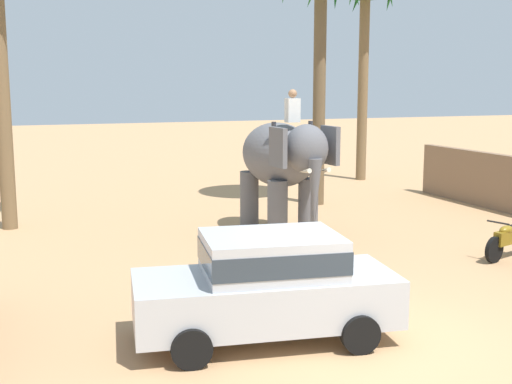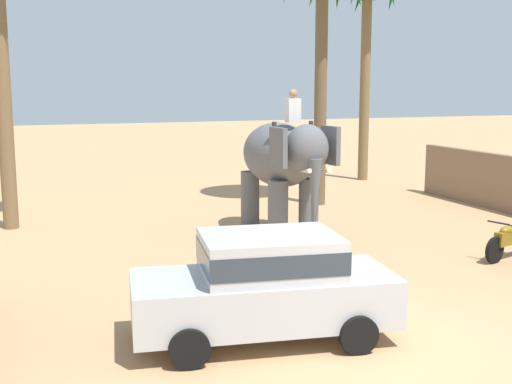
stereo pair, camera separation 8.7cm
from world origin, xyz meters
name	(u,v)px [view 1 (the left image)]	position (x,y,z in m)	size (l,w,h in m)	color
ground_plane	(373,344)	(0.00, 0.00, 0.00)	(120.00, 120.00, 0.00)	tan
car_sedan_foreground	(267,283)	(-1.45, 0.81, 0.93)	(4.31, 2.35, 1.70)	#B7BABF
elephant_with_mahout	(282,161)	(1.69, 7.46, 1.99)	(1.71, 3.90, 3.88)	slate
motorcycle_far_in_row	(509,239)	(5.64, 3.30, 0.46)	(1.75, 0.72, 0.94)	black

